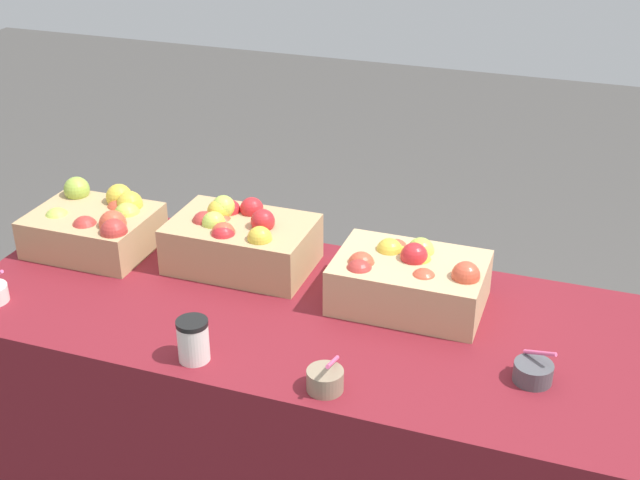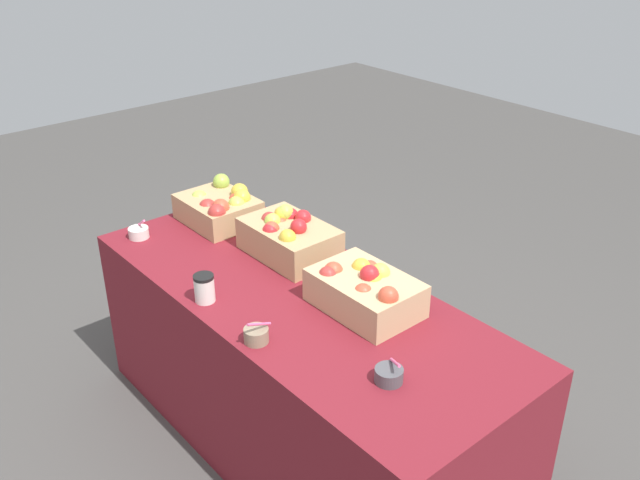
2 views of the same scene
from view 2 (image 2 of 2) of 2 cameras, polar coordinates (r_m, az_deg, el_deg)
ground_plane at (r=3.13m, az=-1.64°, el=-15.98°), size 10.00×10.00×0.00m
table at (r=2.89m, az=-1.73°, el=-10.63°), size 1.90×0.76×0.74m
apple_crate_left at (r=3.23m, az=-8.20°, el=2.68°), size 0.35×0.28×0.18m
apple_crate_middle at (r=2.91m, az=-2.63°, el=0.29°), size 0.40×0.26×0.19m
apple_crate_right at (r=2.55m, az=3.67°, el=-4.06°), size 0.39×0.27×0.18m
sample_bowl_near at (r=2.24m, az=5.67°, el=-10.92°), size 0.09×0.09×0.09m
sample_bowl_mid at (r=3.17m, az=-14.62°, el=0.60°), size 0.09×0.09×0.09m
sample_bowl_far at (r=2.40m, az=-5.24°, el=-7.74°), size 0.09×0.10×0.11m
coffee_cup at (r=2.63m, az=-9.45°, el=-3.91°), size 0.08×0.08×0.11m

